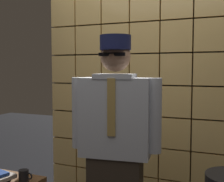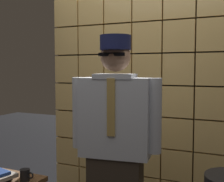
% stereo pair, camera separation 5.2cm
% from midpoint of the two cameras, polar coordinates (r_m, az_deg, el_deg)
% --- Properties ---
extents(glass_block_wall, '(2.28, 0.10, 2.28)m').
position_cam_midpoint_polar(glass_block_wall, '(3.11, 5.95, -1.75)').
color(glass_block_wall, '#F2C672').
rests_on(glass_block_wall, ground).
extents(standing_person, '(0.68, 0.32, 1.69)m').
position_cam_midpoint_polar(standing_person, '(2.20, -0.04, -10.66)').
color(standing_person, '#382D23').
rests_on(standing_person, ground).
extents(coffee_mug, '(0.13, 0.08, 0.09)m').
position_cam_midpoint_polar(coffee_mug, '(2.57, -17.20, -15.35)').
color(coffee_mug, black).
rests_on(coffee_mug, side_table).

